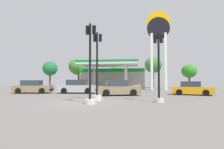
% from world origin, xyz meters
% --- Properties ---
extents(ground_plane, '(90.00, 90.00, 0.00)m').
position_xyz_m(ground_plane, '(0.00, 0.00, 0.00)').
color(ground_plane, slate).
rests_on(ground_plane, ground).
extents(gas_station, '(12.42, 12.70, 4.81)m').
position_xyz_m(gas_station, '(-0.88, 24.04, 2.24)').
color(gas_station, '#ADA89E').
rests_on(gas_station, ground).
extents(station_pole_sign, '(3.72, 0.56, 13.21)m').
position_xyz_m(station_pole_sign, '(7.42, 18.30, 8.34)').
color(station_pole_sign, white).
rests_on(station_pole_sign, ground).
extents(car_0, '(4.72, 2.98, 1.57)m').
position_xyz_m(car_0, '(1.84, 6.38, 0.71)').
color(car_0, black).
rests_on(car_0, ground).
extents(car_1, '(4.66, 2.29, 1.63)m').
position_xyz_m(car_1, '(-3.30, 9.08, 0.74)').
color(car_1, black).
rests_on(car_1, ground).
extents(car_2, '(4.64, 2.57, 1.57)m').
position_xyz_m(car_2, '(-8.72, 8.42, 0.71)').
color(car_2, black).
rests_on(car_2, ground).
extents(car_3, '(4.34, 2.74, 1.44)m').
position_xyz_m(car_3, '(9.56, 7.96, 0.65)').
color(car_3, black).
rests_on(car_3, ground).
extents(car_4, '(4.12, 2.10, 1.43)m').
position_xyz_m(car_4, '(-11.96, 13.00, 0.65)').
color(car_4, black).
rests_on(car_4, ground).
extents(traffic_signal_0, '(0.65, 0.68, 4.84)m').
position_xyz_m(traffic_signal_0, '(5.24, 0.68, 1.97)').
color(traffic_signal_0, silver).
rests_on(traffic_signal_0, ground).
extents(traffic_signal_1, '(0.74, 0.74, 5.21)m').
position_xyz_m(traffic_signal_1, '(0.73, -0.84, 1.87)').
color(traffic_signal_1, silver).
rests_on(traffic_signal_1, ground).
extents(traffic_signal_2, '(0.74, 0.74, 5.22)m').
position_xyz_m(traffic_signal_2, '(0.70, 1.41, 1.67)').
color(traffic_signal_2, silver).
rests_on(traffic_signal_2, ground).
extents(tree_0, '(3.48, 3.48, 6.29)m').
position_xyz_m(tree_0, '(-16.94, 29.54, 4.52)').
color(tree_0, brown).
rests_on(tree_0, ground).
extents(tree_1, '(4.43, 4.43, 6.67)m').
position_xyz_m(tree_1, '(-8.99, 27.11, 4.75)').
color(tree_1, brown).
rests_on(tree_1, ground).
extents(tree_2, '(3.05, 3.05, 5.22)m').
position_xyz_m(tree_2, '(-0.65, 28.80, 3.64)').
color(tree_2, brown).
rests_on(tree_2, ground).
extents(tree_3, '(3.78, 3.78, 6.92)m').
position_xyz_m(tree_3, '(7.57, 29.05, 5.08)').
color(tree_3, brown).
rests_on(tree_3, ground).
extents(tree_4, '(3.07, 3.07, 4.98)m').
position_xyz_m(tree_4, '(14.73, 27.28, 3.55)').
color(tree_4, brown).
rests_on(tree_4, ground).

